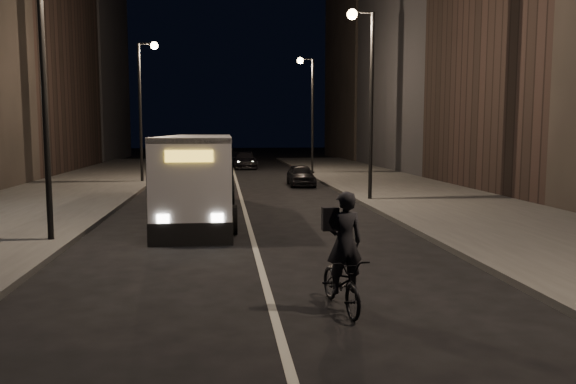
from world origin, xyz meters
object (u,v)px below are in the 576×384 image
object	(u,v)px
car_mid	(194,165)
streetlight_right_far	(309,99)
streetlight_right_mid	(366,79)
streetlight_left_far	(144,92)
car_far	(245,160)
car_near	(301,175)
streetlight_left_near	(53,48)
cyclist_on_bicycle	(342,271)
city_bus	(199,173)

from	to	relation	value
car_mid	streetlight_right_far	bearing A→B (deg)	178.32
streetlight_right_mid	streetlight_left_far	size ratio (longest dim) A/B	1.00
car_mid	car_far	distance (m)	7.32
car_near	car_far	world-z (taller)	car_far
streetlight_left_near	cyclist_on_bicycle	bearing A→B (deg)	-44.92
streetlight_right_mid	car_near	world-z (taller)	streetlight_right_mid
streetlight_left_far	cyclist_on_bicycle	xyz separation A→B (m)	(6.55, -24.53, -4.65)
car_near	car_far	bearing A→B (deg)	100.90
streetlight_right_mid	streetlight_left_near	world-z (taller)	same
city_bus	cyclist_on_bicycle	size ratio (longest dim) A/B	5.18
cyclist_on_bicycle	streetlight_left_far	bearing A→B (deg)	97.59
streetlight_left_far	car_far	world-z (taller)	streetlight_left_far
streetlight_left_far	streetlight_right_mid	bearing A→B (deg)	-43.16
city_bus	car_mid	xyz separation A→B (m)	(-1.21, 19.67, -0.89)
streetlight_left_near	car_mid	bearing A→B (deg)	84.34
streetlight_left_near	city_bus	bearing A→B (deg)	53.01
city_bus	car_far	bearing A→B (deg)	84.58
cyclist_on_bicycle	car_near	world-z (taller)	cyclist_on_bicycle
streetlight_right_far	car_near	bearing A→B (deg)	-101.79
streetlight_right_far	city_bus	size ratio (longest dim) A/B	0.74
streetlight_right_far	cyclist_on_bicycle	world-z (taller)	streetlight_right_far
car_near	car_mid	bearing A→B (deg)	127.44
car_far	streetlight_right_mid	bearing A→B (deg)	-80.95
streetlight_right_far	streetlight_left_near	bearing A→B (deg)	-113.96
streetlight_right_mid	car_mid	size ratio (longest dim) A/B	1.86
streetlight_right_far	streetlight_left_far	distance (m)	12.24
streetlight_right_far	cyclist_on_bicycle	bearing A→B (deg)	-97.68
car_near	car_far	size ratio (longest dim) A/B	0.76
streetlight_left_near	car_far	size ratio (longest dim) A/B	1.73
streetlight_left_far	streetlight_left_near	bearing A→B (deg)	-90.00
streetlight_right_mid	car_mid	bearing A→B (deg)	116.52
car_near	car_mid	size ratio (longest dim) A/B	0.82
car_far	city_bus	bearing A→B (deg)	-97.70
streetlight_right_mid	car_near	xyz separation A→B (m)	(-1.73, 7.70, -4.75)
streetlight_right_mid	car_near	distance (m)	9.21
streetlight_left_far	car_far	size ratio (longest dim) A/B	1.73
streetlight_right_far	car_far	xyz separation A→B (m)	(-4.36, 6.70, -4.68)
car_near	city_bus	bearing A→B (deg)	-114.99
cyclist_on_bicycle	car_mid	xyz separation A→B (m)	(-4.12, 31.03, 0.01)
cyclist_on_bicycle	car_far	bearing A→B (deg)	83.02
streetlight_right_far	car_mid	distance (m)	9.47
car_near	car_mid	xyz separation A→B (m)	(-6.50, 8.80, 0.11)
streetlight_right_mid	city_bus	size ratio (longest dim) A/B	0.74
city_bus	cyclist_on_bicycle	bearing A→B (deg)	-75.15
streetlight_right_far	streetlight_left_far	size ratio (longest dim) A/B	1.00
city_bus	car_mid	size ratio (longest dim) A/B	2.53
city_bus	car_mid	world-z (taller)	city_bus
streetlight_left_far	car_near	size ratio (longest dim) A/B	2.26
streetlight_right_mid	city_bus	world-z (taller)	streetlight_right_mid
city_bus	car_far	xyz separation A→B (m)	(2.67, 25.87, -0.93)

